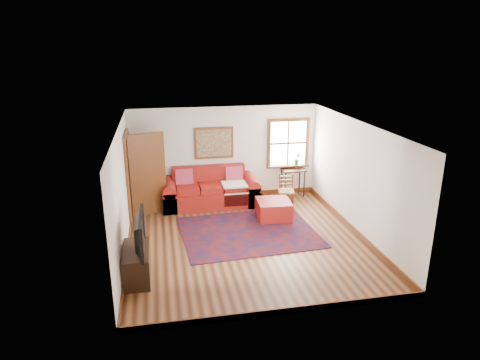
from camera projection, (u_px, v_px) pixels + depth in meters
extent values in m
plane|color=#3E1F10|center=(245.00, 240.00, 9.30)|extent=(5.50, 5.50, 0.00)
cube|color=silver|center=(225.00, 153.00, 11.48)|extent=(5.00, 0.04, 2.50)
cube|color=silver|center=(283.00, 244.00, 6.35)|extent=(5.00, 0.04, 2.50)
cube|color=silver|center=(122.00, 193.00, 8.46)|extent=(0.04, 5.50, 2.50)
cube|color=silver|center=(357.00, 178.00, 9.37)|extent=(0.04, 5.50, 2.50)
cube|color=white|center=(246.00, 126.00, 8.53)|extent=(5.00, 5.50, 0.04)
cube|color=#603114|center=(225.00, 195.00, 11.84)|extent=(5.00, 0.03, 0.12)
cube|color=#603114|center=(128.00, 247.00, 8.83)|extent=(0.03, 5.50, 0.12)
cube|color=#603114|center=(352.00, 228.00, 9.73)|extent=(0.03, 5.50, 0.12)
cube|color=white|center=(288.00, 143.00, 11.72)|extent=(1.00, 0.02, 1.20)
cube|color=#603114|center=(289.00, 120.00, 11.51)|extent=(1.18, 0.06, 0.09)
cube|color=#603114|center=(287.00, 166.00, 11.91)|extent=(1.18, 0.06, 0.09)
cube|color=#603114|center=(269.00, 144.00, 11.61)|extent=(0.09, 0.06, 1.20)
cube|color=#603114|center=(307.00, 142.00, 11.81)|extent=(0.09, 0.06, 1.20)
cube|color=#603114|center=(288.00, 143.00, 11.71)|extent=(1.00, 0.04, 0.05)
cube|color=#603114|center=(288.00, 166.00, 11.84)|extent=(1.15, 0.20, 0.04)
imported|color=#226125|center=(297.00, 159.00, 11.80)|extent=(0.18, 0.15, 0.33)
cube|color=black|center=(128.00, 179.00, 10.02)|extent=(0.02, 0.90, 2.05)
cube|color=#603114|center=(128.00, 186.00, 9.57)|extent=(0.06, 0.09, 2.05)
cube|color=#603114|center=(130.00, 173.00, 10.49)|extent=(0.06, 0.09, 2.05)
cube|color=#603114|center=(126.00, 135.00, 9.70)|extent=(0.06, 1.08, 0.09)
cube|color=#603114|center=(148.00, 175.00, 10.38)|extent=(0.86, 0.35, 2.05)
cube|color=silver|center=(148.00, 171.00, 10.35)|extent=(0.56, 0.22, 1.33)
cube|color=#603114|center=(214.00, 143.00, 11.31)|extent=(1.05, 0.04, 0.85)
cube|color=tan|center=(214.00, 143.00, 11.28)|extent=(0.92, 0.03, 0.72)
cube|color=#53100B|center=(248.00, 232.00, 9.66)|extent=(3.11, 2.55, 0.02)
cube|color=maroon|center=(211.00, 197.00, 11.21)|extent=(2.48, 1.02, 0.43)
cube|color=maroon|center=(209.00, 175.00, 11.41)|extent=(1.93, 0.28, 0.54)
cube|color=maroon|center=(170.00, 198.00, 11.00)|extent=(0.35, 1.02, 0.54)
cube|color=maroon|center=(250.00, 193.00, 11.39)|extent=(0.35, 1.02, 0.54)
cube|color=red|center=(184.00, 178.00, 11.11)|extent=(0.45, 0.22, 0.47)
cube|color=red|center=(234.00, 175.00, 11.35)|extent=(0.45, 0.22, 0.47)
cube|color=silver|center=(234.00, 184.00, 11.02)|extent=(0.63, 0.56, 0.04)
cube|color=maroon|center=(273.00, 209.00, 10.37)|extent=(0.83, 0.83, 0.45)
cube|color=black|center=(293.00, 170.00, 11.77)|extent=(0.64, 0.48, 0.04)
cylinder|color=black|center=(285.00, 186.00, 11.66)|extent=(0.04, 0.04, 0.72)
cylinder|color=black|center=(304.00, 184.00, 11.75)|extent=(0.04, 0.04, 0.72)
cylinder|color=black|center=(281.00, 181.00, 12.03)|extent=(0.04, 0.04, 0.72)
cylinder|color=black|center=(300.00, 180.00, 12.12)|extent=(0.04, 0.04, 0.72)
cube|color=tan|center=(286.00, 191.00, 11.05)|extent=(0.47, 0.45, 0.04)
cylinder|color=#603114|center=(280.00, 201.00, 10.98)|extent=(0.04, 0.04, 0.40)
cylinder|color=#603114|center=(293.00, 201.00, 10.97)|extent=(0.04, 0.04, 0.40)
cylinder|color=#603114|center=(279.00, 189.00, 11.21)|extent=(0.04, 0.04, 0.84)
cylinder|color=#603114|center=(292.00, 189.00, 11.20)|extent=(0.04, 0.04, 0.84)
cube|color=#603114|center=(286.00, 181.00, 11.13)|extent=(0.33, 0.10, 0.25)
cube|color=black|center=(137.00, 264.00, 7.72)|extent=(0.47, 1.04, 0.57)
imported|color=black|center=(135.00, 233.00, 7.50)|extent=(0.15, 1.15, 0.66)
cylinder|color=silver|center=(139.00, 235.00, 7.98)|extent=(0.12, 0.12, 0.18)
cylinder|color=#FFA53F|center=(139.00, 237.00, 7.99)|extent=(0.07, 0.07, 0.12)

